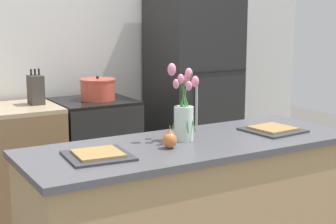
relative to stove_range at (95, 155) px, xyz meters
The scene contains 10 objects.
back_wall 0.99m from the stove_range, 104.01° to the left, with size 5.20×0.08×2.70m.
kitchen_island 1.60m from the stove_range, 93.58° to the right, with size 1.80×0.66×0.92m.
stove_range is the anchor object (origin of this frame).
refrigerator 1.05m from the stove_range, ahead, with size 0.68×0.67×1.80m.
flower_vase 1.66m from the stove_range, 94.30° to the right, with size 0.14×0.18×0.41m.
pear_figurine 1.75m from the stove_range, 99.20° to the right, with size 0.07×0.07×0.12m.
plate_setting_left 1.80m from the stove_range, 111.61° to the right, with size 0.32×0.32×0.02m.
plate_setting_right 1.74m from the stove_range, 74.75° to the right, with size 0.32×0.32×0.02m.
cooking_pot 0.54m from the stove_range, 27.89° to the right, with size 0.28×0.28×0.19m.
knife_block 0.73m from the stove_range, behind, with size 0.10×0.14×0.27m.
Camera 1 is at (-1.44, -2.20, 1.58)m, focal length 55.00 mm.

